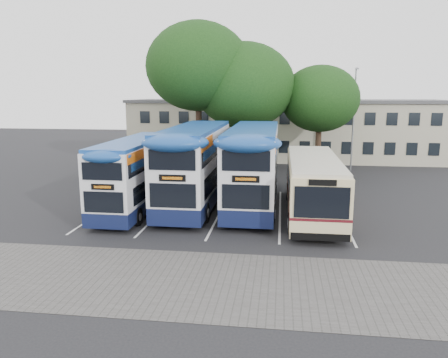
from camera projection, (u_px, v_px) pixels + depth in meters
ground at (285, 241)px, 20.76m from camera, size 120.00×120.00×0.00m
paving_strip at (231, 284)px, 16.15m from camera, size 40.00×6.00×0.01m
bay_lines at (221, 211)px, 26.10m from camera, size 14.12×11.00×0.01m
depot_building at (284, 129)px, 46.39m from camera, size 32.40×8.40×6.20m
lamp_post at (354, 114)px, 38.42m from camera, size 0.25×1.05×9.06m
tree_left at (198, 67)px, 35.83m from camera, size 8.57×8.57×12.70m
tree_mid at (244, 86)px, 36.35m from camera, size 8.39×8.39×11.08m
tree_right at (320, 99)px, 36.72m from camera, size 6.58×6.58×9.23m
bus_dd_left at (137, 171)px, 26.17m from camera, size 2.46×10.14×4.22m
bus_dd_mid at (196, 162)px, 27.13m from camera, size 2.85×11.76×4.90m
bus_dd_right at (254, 163)px, 26.90m from camera, size 2.84×11.73×4.89m
bus_single at (313, 182)px, 25.07m from camera, size 2.85×11.21×3.34m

